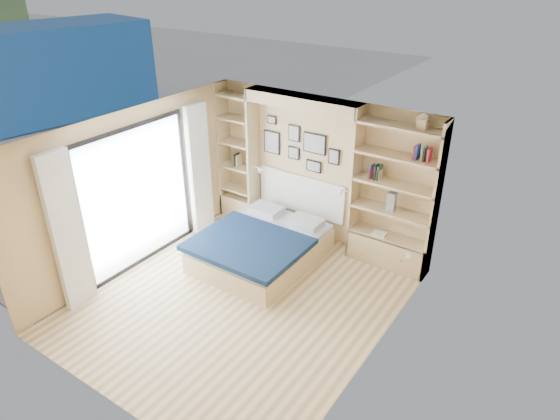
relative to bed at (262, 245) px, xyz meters
The scene contains 9 objects.
ground 1.15m from the bed, 69.86° to the right, with size 4.50×4.50×0.00m, color beige.
room_shell 0.93m from the bed, 90.27° to the left, with size 4.50×4.50×4.50m.
bed is the anchor object (origin of this frame).
photo_gallery 1.78m from the bed, 93.33° to the left, with size 1.48×0.02×0.82m.
reading_lamps 1.27m from the bed, 85.00° to the left, with size 1.92×0.12×0.15m.
shelf_decor 2.32m from the bed, 33.92° to the left, with size 3.49×0.23×2.03m.
deck 3.39m from the bed, 161.99° to the right, with size 3.20×4.00×0.05m, color #675A4C.
deck_chair 3.46m from the bed, 161.46° to the right, with size 0.68×0.91×0.81m.
shipping_container 10.56m from the bed, 164.50° to the left, with size 2.52×6.30×2.63m, color navy.
Camera 1 is at (3.71, -4.48, 4.49)m, focal length 32.00 mm.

